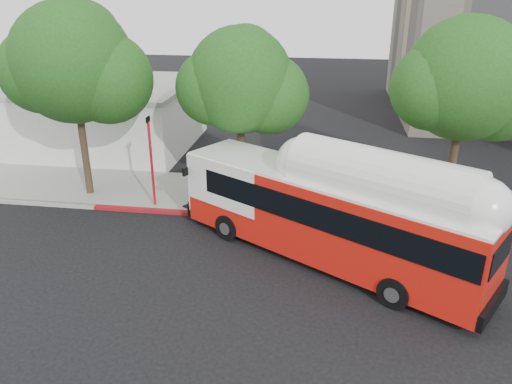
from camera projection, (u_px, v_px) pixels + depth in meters
The scene contains 10 objects.
ground at pixel (240, 260), 20.07m from camera, with size 120.00×120.00×0.00m, color black.
sidewalk at pixel (262, 196), 25.97m from camera, with size 60.00×5.00×0.15m, color gray.
curb_strip at pixel (255, 217), 23.60m from camera, with size 60.00×0.30×0.15m, color gray.
red_curb_segment at pixel (193, 213), 24.01m from camera, with size 10.00×0.32×0.16m, color maroon.
street_tree_left at pixel (83, 67), 23.75m from camera, with size 6.67×5.80×9.74m.
street_tree_mid at pixel (249, 85), 23.40m from camera, with size 5.75×5.00×8.62m.
street_tree_right at pixel (475, 84), 21.72m from camera, with size 6.21×5.40×9.18m.
low_commercial_bldg at pixel (74, 113), 33.91m from camera, with size 16.20×10.20×4.25m.
transit_bus at pixel (329, 217), 19.42m from camera, with size 12.89×9.09×4.04m.
signal_pole at pixel (152, 162), 23.95m from camera, with size 0.13×0.44×4.61m.
Camera 1 is at (3.20, -17.16, 10.30)m, focal length 35.00 mm.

